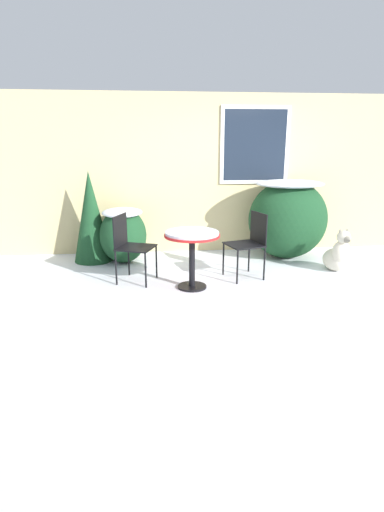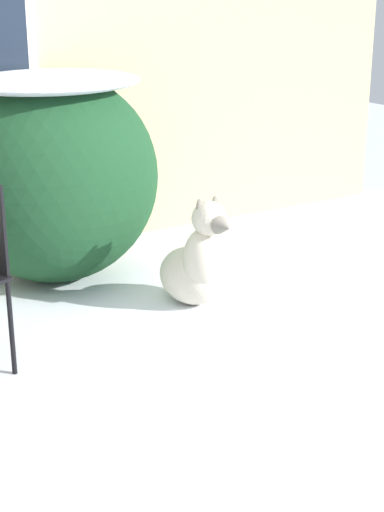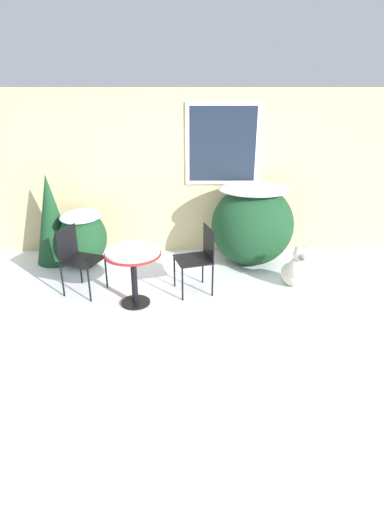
{
  "view_description": "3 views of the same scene",
  "coord_description": "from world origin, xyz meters",
  "px_view_note": "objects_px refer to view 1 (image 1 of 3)",
  "views": [
    {
      "loc": [
        -1.25,
        -4.62,
        1.84
      ],
      "look_at": [
        -0.75,
        0.31,
        0.43
      ],
      "focal_mm": 28.0,
      "sensor_mm": 36.0,
      "label": 1
    },
    {
      "loc": [
        -0.71,
        -2.79,
        1.75
      ],
      "look_at": [
        1.45,
        0.83,
        0.28
      ],
      "focal_mm": 55.0,
      "sensor_mm": 36.0,
      "label": 2
    },
    {
      "loc": [
        -0.06,
        -4.3,
        2.63
      ],
      "look_at": [
        0.0,
        0.6,
        0.55
      ],
      "focal_mm": 28.0,
      "sensor_mm": 36.0,
      "label": 3
    }
  ],
  "objects_px": {
    "patio_table": "(192,242)",
    "patio_chair_far_side": "(130,244)",
    "patio_chair_near_table": "(249,241)",
    "dog": "(338,255)"
  },
  "relations": [
    {
      "from": "patio_chair_near_table",
      "to": "dog",
      "type": "relative_size",
      "value": 1.39
    },
    {
      "from": "patio_chair_near_table",
      "to": "patio_table",
      "type": "bearing_deg",
      "value": -83.13
    },
    {
      "from": "patio_table",
      "to": "dog",
      "type": "relative_size",
      "value": 1.14
    },
    {
      "from": "patio_chair_near_table",
      "to": "patio_chair_far_side",
      "type": "distance_m",
      "value": 1.64
    },
    {
      "from": "patio_table",
      "to": "dog",
      "type": "xyz_separation_m",
      "value": [
        2.21,
        0.47,
        -0.37
      ]
    },
    {
      "from": "patio_chair_far_side",
      "to": "dog",
      "type": "distance_m",
      "value": 3.02
    },
    {
      "from": "patio_chair_near_table",
      "to": "patio_chair_far_side",
      "type": "bearing_deg",
      "value": -106.27
    },
    {
      "from": "patio_table",
      "to": "patio_chair_near_table",
      "type": "xyz_separation_m",
      "value": [
        0.84,
        0.36,
        -0.09
      ]
    },
    {
      "from": "patio_table",
      "to": "patio_chair_far_side",
      "type": "distance_m",
      "value": 0.88
    },
    {
      "from": "patio_table",
      "to": "dog",
      "type": "bearing_deg",
      "value": 12.07
    }
  ]
}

